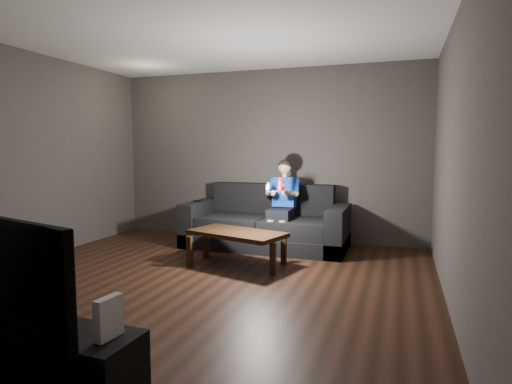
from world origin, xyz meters
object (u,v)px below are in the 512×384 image
(sofa, at_px, (266,227))
(coffee_table, at_px, (237,236))
(media_console, at_px, (37,364))
(child, at_px, (283,196))

(sofa, xyz_separation_m, coffee_table, (-0.03, -1.09, 0.07))
(coffee_table, bearing_deg, media_console, -90.23)
(coffee_table, relative_size, media_console, 1.02)
(sofa, xyz_separation_m, child, (0.27, -0.06, 0.47))
(child, bearing_deg, media_console, -94.39)
(sofa, relative_size, coffee_table, 1.83)
(coffee_table, xyz_separation_m, media_console, (-0.01, -3.08, -0.14))
(child, distance_m, media_console, 4.15)
(sofa, bearing_deg, coffee_table, -91.75)
(sofa, distance_m, coffee_table, 1.09)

